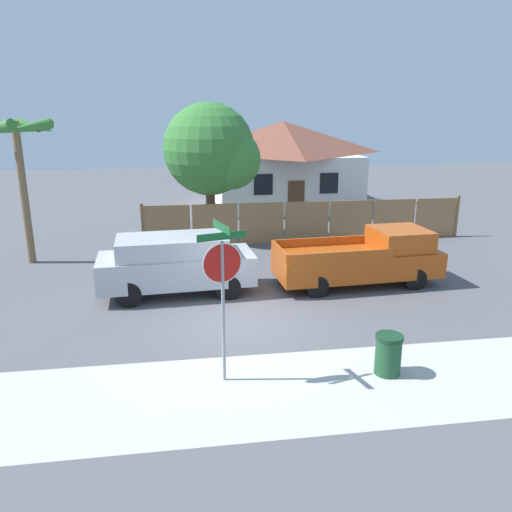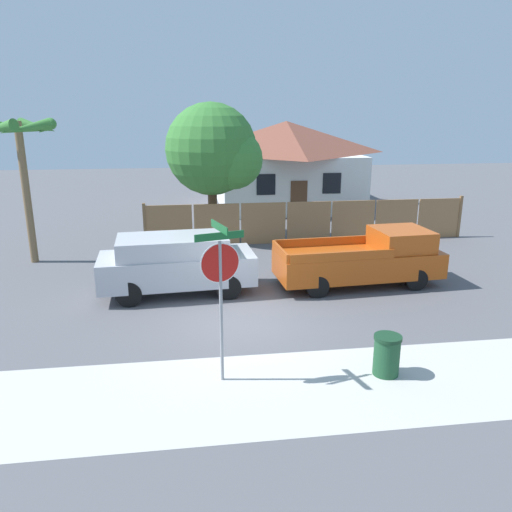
# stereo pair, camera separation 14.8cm
# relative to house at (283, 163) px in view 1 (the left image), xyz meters

# --- Properties ---
(ground_plane) EXTENTS (80.00, 80.00, 0.00)m
(ground_plane) POSITION_rel_house_xyz_m (-4.55, -17.15, -2.59)
(ground_plane) COLOR #56565B
(sidewalk_strip) EXTENTS (36.00, 3.20, 0.01)m
(sidewalk_strip) POSITION_rel_house_xyz_m (-4.55, -20.75, -2.59)
(sidewalk_strip) COLOR beige
(sidewalk_strip) RESTS_ON ground
(wooden_fence) EXTENTS (14.12, 0.12, 1.89)m
(wooden_fence) POSITION_rel_house_xyz_m (-0.71, -8.92, -1.70)
(wooden_fence) COLOR #997047
(wooden_fence) RESTS_ON ground
(house) EXTENTS (8.58, 8.04, 5.01)m
(house) POSITION_rel_house_xyz_m (0.00, 0.00, 0.00)
(house) COLOR white
(house) RESTS_ON ground
(oak_tree) EXTENTS (4.11, 3.92, 5.94)m
(oak_tree) POSITION_rel_house_xyz_m (-4.63, -7.97, 1.28)
(oak_tree) COLOR brown
(oak_tree) RESTS_ON ground
(palm_tree) EXTENTS (2.62, 2.82, 5.30)m
(palm_tree) POSITION_rel_house_xyz_m (-11.77, -10.44, 1.95)
(palm_tree) COLOR brown
(palm_tree) RESTS_ON ground
(red_suv) EXTENTS (4.86, 2.21, 1.85)m
(red_suv) POSITION_rel_house_xyz_m (-6.33, -14.67, -1.59)
(red_suv) COLOR #B7B7BC
(red_suv) RESTS_ON ground
(orange_pickup) EXTENTS (5.46, 2.28, 1.82)m
(orange_pickup) POSITION_rel_house_xyz_m (-0.21, -14.65, -1.72)
(orange_pickup) COLOR #B74C14
(orange_pickup) RESTS_ON ground
(stop_sign) EXTENTS (1.00, 0.90, 3.41)m
(stop_sign) POSITION_rel_house_xyz_m (-5.31, -20.16, -0.24)
(stop_sign) COLOR gray
(stop_sign) RESTS_ON ground
(trash_bin) EXTENTS (0.60, 0.60, 0.91)m
(trash_bin) POSITION_rel_house_xyz_m (-1.77, -20.41, -2.14)
(trash_bin) COLOR #1E4C2D
(trash_bin) RESTS_ON ground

